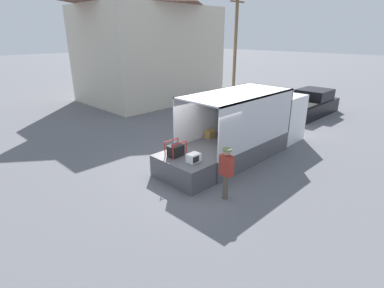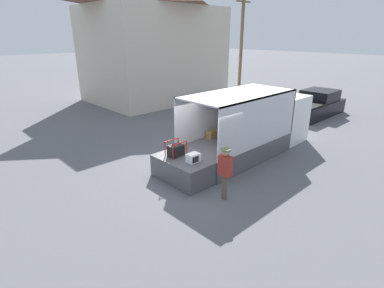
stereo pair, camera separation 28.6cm
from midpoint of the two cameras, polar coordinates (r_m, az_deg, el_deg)
name	(u,v)px [view 1 (the left image)]	position (r m, az deg, el deg)	size (l,w,h in m)	color
ground_plane	(194,174)	(11.66, -0.23, -5.82)	(160.00, 160.00, 0.00)	slate
box_truck	(255,129)	(14.27, 11.43, 2.73)	(6.96, 2.35, 2.85)	white
tailgate_deck	(182,169)	(11.08, -2.58, -4.87)	(1.27, 2.23, 0.85)	#4C4C51
microwave	(194,158)	(10.58, -0.48, -2.65)	(0.45, 0.34, 0.32)	white
portable_generator	(176,150)	(11.10, -3.79, -1.21)	(0.69, 0.48, 0.58)	black
worker_person	(226,168)	(9.64, 5.70, -4.62)	(0.32, 0.44, 1.76)	brown
pickup_truck_black	(310,105)	(21.63, 21.17, 7.02)	(4.95, 2.07, 1.62)	black
house_backdrop	(148,37)	(25.18, -8.72, 19.52)	(10.30, 7.71, 9.56)	beige
utility_pole	(235,44)	(28.08, 7.97, 18.40)	(1.80, 0.28, 8.25)	brown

